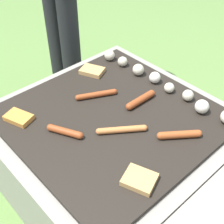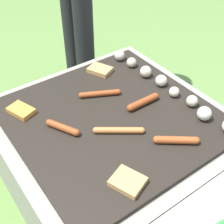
# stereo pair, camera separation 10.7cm
# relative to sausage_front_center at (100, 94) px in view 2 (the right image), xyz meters

# --- Properties ---
(ground_plane) EXTENTS (14.00, 14.00, 0.00)m
(ground_plane) POSITION_rel_sausage_front_center_xyz_m (0.13, -0.03, -0.43)
(ground_plane) COLOR #608442
(grill) EXTENTS (0.85, 0.85, 0.41)m
(grill) POSITION_rel_sausage_front_center_xyz_m (0.13, -0.03, -0.22)
(grill) COLOR gray
(grill) RESTS_ON ground_plane
(sausage_back_center) EXTENTS (0.11, 0.14, 0.03)m
(sausage_back_center) POSITION_rel_sausage_front_center_xyz_m (0.39, 0.07, 0.00)
(sausage_back_center) COLOR #A34C23
(sausage_back_center) RESTS_ON grill
(sausage_front_center) EXTENTS (0.09, 0.16, 0.02)m
(sausage_front_center) POSITION_rel_sausage_front_center_xyz_m (0.00, 0.00, 0.00)
(sausage_front_center) COLOR #93421E
(sausage_front_center) RESTS_ON grill
(sausage_front_right) EXTENTS (0.12, 0.16, 0.02)m
(sausage_front_right) POSITION_rel_sausage_front_center_xyz_m (0.23, -0.07, -0.00)
(sausage_front_right) COLOR #C6753D
(sausage_front_right) RESTS_ON grill
(sausage_mid_left) EXTENTS (0.03, 0.16, 0.03)m
(sausage_mid_left) POSITION_rel_sausage_front_center_xyz_m (0.15, 0.11, 0.00)
(sausage_mid_left) COLOR #93421E
(sausage_mid_left) RESTS_ON grill
(sausage_back_right) EXTENTS (0.13, 0.08, 0.03)m
(sausage_back_right) POSITION_rel_sausage_front_center_xyz_m (0.09, -0.23, 0.00)
(sausage_back_right) COLOR #93421E
(sausage_back_right) RESTS_ON grill
(bread_slice_right) EXTENTS (0.12, 0.11, 0.02)m
(bread_slice_right) POSITION_rel_sausage_front_center_xyz_m (0.42, -0.18, -0.00)
(bread_slice_right) COLOR tan
(bread_slice_right) RESTS_ON grill
(bread_slice_center) EXTENTS (0.13, 0.11, 0.02)m
(bread_slice_center) POSITION_rel_sausage_front_center_xyz_m (-0.15, 0.10, -0.00)
(bread_slice_center) COLOR tan
(bread_slice_center) RESTS_ON grill
(bread_slice_left) EXTENTS (0.12, 0.10, 0.02)m
(bread_slice_left) POSITION_rel_sausage_front_center_xyz_m (-0.09, -0.31, -0.00)
(bread_slice_left) COLOR #D18438
(bread_slice_left) RESTS_ON grill
(mushroom_row) EXTENTS (0.70, 0.08, 0.06)m
(mushroom_row) POSITION_rel_sausage_front_center_xyz_m (0.16, 0.25, 0.01)
(mushroom_row) COLOR beige
(mushroom_row) RESTS_ON grill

